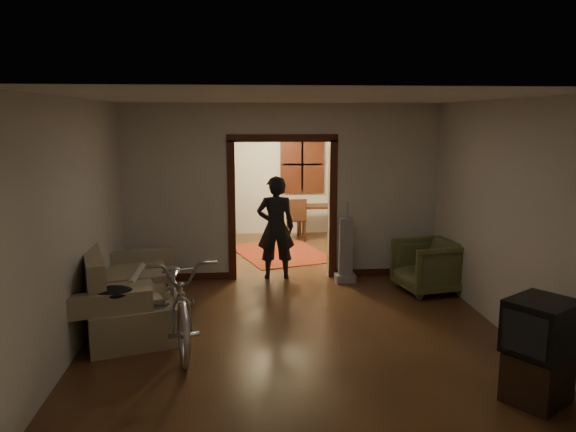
{
  "coord_description": "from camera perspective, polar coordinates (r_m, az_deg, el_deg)",
  "views": [
    {
      "loc": [
        -0.67,
        -8.1,
        2.59
      ],
      "look_at": [
        0.0,
        -0.3,
        1.2
      ],
      "focal_mm": 35.0,
      "sensor_mm": 36.0,
      "label": 1
    }
  ],
  "objects": [
    {
      "name": "far_window",
      "position": [
        12.43,
        1.44,
        5.27
      ],
      "size": [
        0.98,
        0.06,
        1.28
      ],
      "primitive_type": "cube",
      "color": "black",
      "rests_on": "wall_back"
    },
    {
      "name": "wall_left",
      "position": [
        8.39,
        -17.46,
        1.45
      ],
      "size": [
        0.02,
        8.5,
        2.8
      ],
      "primitive_type": "cube",
      "color": "beige",
      "rests_on": "floor"
    },
    {
      "name": "person",
      "position": [
        9.0,
        -1.26,
        -1.18
      ],
      "size": [
        0.61,
        0.4,
        1.67
      ],
      "primitive_type": "imported",
      "rotation": [
        0.0,
        0.0,
        3.15
      ],
      "color": "black",
      "rests_on": "floor"
    },
    {
      "name": "armchair",
      "position": [
        8.64,
        14.0,
        -4.98
      ],
      "size": [
        1.01,
        0.99,
        0.78
      ],
      "primitive_type": "imported",
      "rotation": [
        0.0,
        0.0,
        -1.37
      ],
      "color": "brown",
      "rests_on": "floor"
    },
    {
      "name": "crt_tv",
      "position": [
        5.63,
        24.34,
        -10.17
      ],
      "size": [
        0.75,
        0.74,
        0.49
      ],
      "primitive_type": "cube",
      "rotation": [
        0.0,
        0.0,
        0.59
      ],
      "color": "black",
      "rests_on": "tv_stand"
    },
    {
      "name": "wall_right",
      "position": [
        8.78,
        16.31,
        1.87
      ],
      "size": [
        0.02,
        8.5,
        2.8
      ],
      "primitive_type": "cube",
      "color": "beige",
      "rests_on": "floor"
    },
    {
      "name": "light_switch",
      "position": [
        9.04,
        6.11,
        1.49
      ],
      "size": [
        0.08,
        0.01,
        0.12
      ],
      "primitive_type": "cube",
      "color": "silver",
      "rests_on": "partition_wall"
    },
    {
      "name": "sofa",
      "position": [
        7.45,
        -16.28,
        -6.62
      ],
      "size": [
        1.6,
        2.39,
        1.01
      ],
      "primitive_type": "cube",
      "rotation": [
        0.0,
        0.0,
        0.3
      ],
      "color": "#797151",
      "rests_on": "floor"
    },
    {
      "name": "vacuum",
      "position": [
        8.9,
        5.86,
        -3.47
      ],
      "size": [
        0.37,
        0.32,
        1.03
      ],
      "primitive_type": "cube",
      "rotation": [
        0.0,
        0.0,
        0.25
      ],
      "color": "gray",
      "rests_on": "floor"
    },
    {
      "name": "desk_chair",
      "position": [
        11.85,
        0.82,
        -0.33
      ],
      "size": [
        0.46,
        0.46,
        0.9
      ],
      "primitive_type": "cube",
      "rotation": [
        0.0,
        0.0,
        0.17
      ],
      "color": "black",
      "rests_on": "floor"
    },
    {
      "name": "oriental_rug",
      "position": [
        10.77,
        -0.71,
        -3.81
      ],
      "size": [
        2.04,
        2.35,
        0.02
      ],
      "primitive_type": "cube",
      "rotation": [
        0.0,
        0.0,
        0.31
      ],
      "color": "maroon",
      "rests_on": "floor"
    },
    {
      "name": "chandelier",
      "position": [
        10.63,
        -1.31,
        8.77
      ],
      "size": [
        0.24,
        0.24,
        0.24
      ],
      "primitive_type": "sphere",
      "color": "#FFE0A5",
      "rests_on": "ceiling"
    },
    {
      "name": "wall_back",
      "position": [
        12.43,
        -1.8,
        4.57
      ],
      "size": [
        5.0,
        0.02,
        2.8
      ],
      "primitive_type": "cube",
      "color": "beige",
      "rests_on": "floor"
    },
    {
      "name": "rolled_paper",
      "position": [
        7.7,
        -15.12,
        -5.81
      ],
      "size": [
        0.11,
        0.86,
        0.11
      ],
      "primitive_type": "cylinder",
      "rotation": [
        1.57,
        0.0,
        0.0
      ],
      "color": "beige",
      "rests_on": "sofa"
    },
    {
      "name": "tv_stand",
      "position": [
        5.81,
        23.97,
        -14.79
      ],
      "size": [
        0.69,
        0.67,
        0.47
      ],
      "primitive_type": "cube",
      "rotation": [
        0.0,
        0.0,
        0.59
      ],
      "color": "black",
      "rests_on": "floor"
    },
    {
      "name": "globe",
      "position": [
        11.82,
        -8.32,
        6.81
      ],
      "size": [
        0.3,
        0.3,
        0.3
      ],
      "primitive_type": "sphere",
      "color": "#1E5972",
      "rests_on": "locker"
    },
    {
      "name": "door_casing",
      "position": [
        9.0,
        -0.57,
        0.54
      ],
      "size": [
        1.74,
        0.2,
        2.32
      ],
      "primitive_type": "cube",
      "color": "#3C170D",
      "rests_on": "floor"
    },
    {
      "name": "locker",
      "position": [
        11.92,
        -8.2,
        1.94
      ],
      "size": [
        1.0,
        0.67,
        1.85
      ],
      "primitive_type": "cube",
      "rotation": [
        0.0,
        0.0,
        0.18
      ],
      "color": "#223923",
      "rests_on": "floor"
    },
    {
      "name": "ceiling",
      "position": [
        8.13,
        -0.18,
        11.55
      ],
      "size": [
        5.0,
        8.5,
        0.01
      ],
      "primitive_type": "cube",
      "color": "white",
      "rests_on": "floor"
    },
    {
      "name": "floor",
      "position": [
        8.53,
        -0.17,
        -7.61
      ],
      "size": [
        5.0,
        8.5,
        0.01
      ],
      "primitive_type": "cube",
      "color": "#3C2213",
      "rests_on": "ground"
    },
    {
      "name": "bicycle",
      "position": [
        6.62,
        -11.12,
        -8.05
      ],
      "size": [
        1.15,
        2.21,
        1.1
      ],
      "primitive_type": "imported",
      "rotation": [
        0.0,
        0.0,
        0.21
      ],
      "color": "silver",
      "rests_on": "floor"
    },
    {
      "name": "jacket",
      "position": [
        6.53,
        -17.47,
        -7.42
      ],
      "size": [
        0.47,
        0.36,
        0.14
      ],
      "primitive_type": "ellipsoid",
      "color": "black",
      "rests_on": "sofa"
    },
    {
      "name": "partition_wall",
      "position": [
        8.96,
        -0.57,
        2.43
      ],
      "size": [
        5.0,
        0.14,
        2.8
      ],
      "primitive_type": "cube",
      "color": "beige",
      "rests_on": "floor"
    },
    {
      "name": "desk",
      "position": [
        12.11,
        3.15,
        -0.6
      ],
      "size": [
        1.07,
        0.8,
        0.7
      ],
      "primitive_type": "cube",
      "rotation": [
        0.0,
        0.0,
        0.32
      ],
      "color": "black",
      "rests_on": "floor"
    }
  ]
}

